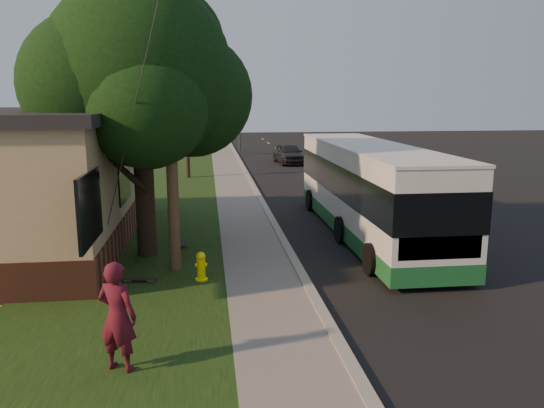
% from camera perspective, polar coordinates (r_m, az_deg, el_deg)
% --- Properties ---
extents(ground, '(120.00, 120.00, 0.00)m').
position_cam_1_polar(ground, '(13.91, 3.29, -7.99)').
color(ground, black).
rests_on(ground, ground).
extents(road, '(8.00, 80.00, 0.01)m').
position_cam_1_polar(road, '(24.23, 8.40, 0.27)').
color(road, black).
rests_on(road, ground).
extents(curb, '(0.25, 80.00, 0.12)m').
position_cam_1_polar(curb, '(23.48, -1.05, 0.17)').
color(curb, gray).
rests_on(curb, ground).
extents(sidewalk, '(2.00, 80.00, 0.08)m').
position_cam_1_polar(sidewalk, '(23.40, -3.49, 0.07)').
color(sidewalk, slate).
rests_on(sidewalk, ground).
extents(grass_verge, '(5.00, 80.00, 0.07)m').
position_cam_1_polar(grass_verge, '(23.46, -12.05, -0.15)').
color(grass_verge, black).
rests_on(grass_verge, ground).
extents(fire_hydrant, '(0.32, 0.32, 0.74)m').
position_cam_1_polar(fire_hydrant, '(13.57, -7.63, -6.66)').
color(fire_hydrant, yellow).
rests_on(fire_hydrant, grass_verge).
extents(utility_pole, '(2.86, 3.21, 9.07)m').
position_cam_1_polar(utility_pole, '(13.94, -11.01, 11.26)').
color(utility_pole, '#473321').
rests_on(utility_pole, ground).
extents(leafy_tree, '(6.30, 6.00, 7.80)m').
position_cam_1_polar(leafy_tree, '(15.68, -13.92, 13.08)').
color(leafy_tree, black).
rests_on(leafy_tree, grass_verge).
extents(bare_tree_near, '(1.38, 1.21, 4.31)m').
position_cam_1_polar(bare_tree_near, '(31.03, -9.11, 6.65)').
color(bare_tree_near, black).
rests_on(bare_tree_near, grass_verge).
extents(bare_tree_far, '(1.38, 1.21, 4.03)m').
position_cam_1_polar(bare_tree_far, '(43.00, -7.89, 7.75)').
color(bare_tree_far, black).
rests_on(bare_tree_far, grass_verge).
extents(traffic_signal, '(0.18, 0.22, 5.50)m').
position_cam_1_polar(traffic_signal, '(47.02, -3.54, 9.55)').
color(traffic_signal, '#2D2D30').
rests_on(traffic_signal, ground).
extents(transit_bus, '(2.62, 11.37, 3.08)m').
position_cam_1_polar(transit_bus, '(18.17, 10.41, 1.76)').
color(transit_bus, silver).
rests_on(transit_bus, ground).
extents(skateboarder, '(0.82, 0.70, 1.91)m').
position_cam_1_polar(skateboarder, '(9.39, -16.30, -11.53)').
color(skateboarder, '#4C0F1C').
rests_on(skateboarder, grass_verge).
extents(skateboard_main, '(0.30, 0.79, 0.07)m').
position_cam_1_polar(skateboard_main, '(16.90, -9.57, -4.19)').
color(skateboard_main, black).
rests_on(skateboard_main, grass_verge).
extents(skateboard_spare, '(0.85, 0.31, 0.08)m').
position_cam_1_polar(skateboard_spare, '(13.85, -14.08, -7.86)').
color(skateboard_spare, black).
rests_on(skateboard_spare, grass_verge).
extents(dumpster, '(1.54, 1.33, 1.18)m').
position_cam_1_polar(dumpster, '(20.19, -22.37, -0.88)').
color(dumpster, black).
rests_on(dumpster, building_lot).
extents(distant_car, '(2.07, 4.40, 1.45)m').
position_cam_1_polar(distant_car, '(37.99, 1.82, 5.46)').
color(distant_car, black).
rests_on(distant_car, ground).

